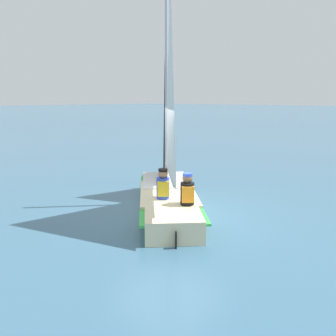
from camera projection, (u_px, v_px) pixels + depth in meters
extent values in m
plane|color=#38607A|center=(168.00, 210.00, 8.18)|extent=(260.00, 260.00, 0.00)
cube|color=beige|center=(168.00, 201.00, 8.13)|extent=(2.56, 2.57, 0.47)
cube|color=beige|center=(164.00, 184.00, 9.71)|extent=(1.20, 1.20, 0.47)
cube|color=beige|center=(173.00, 225.00, 6.56)|extent=(1.49, 1.48, 0.47)
cube|color=green|center=(168.00, 195.00, 8.10)|extent=(3.81, 3.86, 0.05)
cube|color=silver|center=(165.00, 180.00, 9.19)|extent=(2.19, 2.20, 0.04)
cylinder|color=#B7B7BC|center=(167.00, 87.00, 8.06)|extent=(0.08, 0.08, 5.08)
cylinder|color=#B7B7BC|center=(170.00, 173.00, 7.33)|extent=(1.67, 1.71, 0.07)
pyramid|color=white|center=(170.00, 71.00, 6.87)|extent=(1.58, 1.61, 4.30)
pyramid|color=black|center=(165.00, 117.00, 8.98)|extent=(1.01, 1.04, 3.32)
cube|color=black|center=(176.00, 240.00, 6.05)|extent=(0.08, 0.08, 0.33)
cube|color=black|center=(163.00, 208.00, 7.61)|extent=(0.37, 0.37, 0.45)
cylinder|color=blue|center=(163.00, 188.00, 7.51)|extent=(0.42, 0.42, 0.50)
cube|color=yellow|center=(163.00, 187.00, 7.51)|extent=(0.42, 0.42, 0.35)
sphere|color=#A87A56|center=(163.00, 174.00, 7.44)|extent=(0.22, 0.22, 0.22)
cylinder|color=black|center=(163.00, 170.00, 7.42)|extent=(0.30, 0.30, 0.06)
cube|color=black|center=(187.00, 215.00, 7.17)|extent=(0.37, 0.37, 0.45)
cylinder|color=black|center=(187.00, 194.00, 7.07)|extent=(0.42, 0.42, 0.50)
cube|color=orange|center=(187.00, 193.00, 7.07)|extent=(0.42, 0.42, 0.35)
sphere|color=brown|center=(187.00, 178.00, 7.00)|extent=(0.22, 0.22, 0.22)
cylinder|color=blue|center=(187.00, 175.00, 6.98)|extent=(0.30, 0.30, 0.06)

